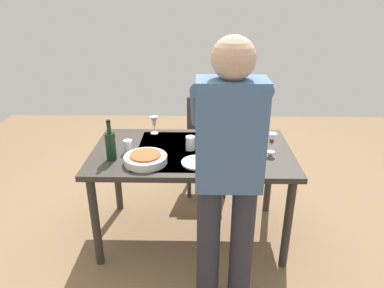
{
  "coord_description": "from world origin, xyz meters",
  "views": [
    {
      "loc": [
        -0.05,
        2.41,
        1.88
      ],
      "look_at": [
        0.0,
        0.0,
        0.82
      ],
      "focal_mm": 32.99,
      "sensor_mm": 36.0,
      "label": 1
    }
  ],
  "objects_px": {
    "water_cup_near_left": "(128,146)",
    "serving_bowl_pasta": "(146,159)",
    "wine_glass_right": "(154,122)",
    "chair_near": "(207,138)",
    "wine_bottle": "(111,145)",
    "wine_glass_left": "(272,139)",
    "dinner_plate_near": "(242,160)",
    "person_server": "(228,171)",
    "dinner_plate_far": "(198,162)",
    "water_cup_far_left": "(229,133)",
    "dining_table": "(192,160)",
    "water_cup_near_right": "(190,143)"
  },
  "relations": [
    {
      "from": "dining_table",
      "to": "water_cup_near_right",
      "type": "distance_m",
      "value": 0.14
    },
    {
      "from": "water_cup_near_left",
      "to": "serving_bowl_pasta",
      "type": "xyz_separation_m",
      "value": [
        -0.15,
        0.17,
        -0.02
      ]
    },
    {
      "from": "water_cup_near_left",
      "to": "dinner_plate_far",
      "type": "bearing_deg",
      "value": 161.85
    },
    {
      "from": "dinner_plate_far",
      "to": "serving_bowl_pasta",
      "type": "bearing_deg",
      "value": 0.32
    },
    {
      "from": "dining_table",
      "to": "water_cup_far_left",
      "type": "relative_size",
      "value": 17.15
    },
    {
      "from": "chair_near",
      "to": "person_server",
      "type": "xyz_separation_m",
      "value": [
        -0.08,
        1.5,
        0.43
      ]
    },
    {
      "from": "chair_near",
      "to": "water_cup_near_right",
      "type": "distance_m",
      "value": 0.86
    },
    {
      "from": "person_server",
      "to": "wine_glass_left",
      "type": "relative_size",
      "value": 11.19
    },
    {
      "from": "wine_bottle",
      "to": "water_cup_near_left",
      "type": "height_order",
      "value": "wine_bottle"
    },
    {
      "from": "serving_bowl_pasta",
      "to": "dinner_plate_near",
      "type": "bearing_deg",
      "value": -175.8
    },
    {
      "from": "wine_bottle",
      "to": "water_cup_far_left",
      "type": "height_order",
      "value": "wine_bottle"
    },
    {
      "from": "water_cup_near_left",
      "to": "serving_bowl_pasta",
      "type": "relative_size",
      "value": 0.32
    },
    {
      "from": "wine_bottle",
      "to": "water_cup_near_right",
      "type": "distance_m",
      "value": 0.59
    },
    {
      "from": "wine_bottle",
      "to": "wine_glass_left",
      "type": "xyz_separation_m",
      "value": [
        -1.15,
        -0.14,
        -0.01
      ]
    },
    {
      "from": "person_server",
      "to": "serving_bowl_pasta",
      "type": "height_order",
      "value": "person_server"
    },
    {
      "from": "chair_near",
      "to": "water_cup_far_left",
      "type": "relative_size",
      "value": 10.41
    },
    {
      "from": "wine_glass_left",
      "to": "dinner_plate_near",
      "type": "bearing_deg",
      "value": 32.14
    },
    {
      "from": "person_server",
      "to": "dinner_plate_near",
      "type": "relative_size",
      "value": 7.34
    },
    {
      "from": "dinner_plate_far",
      "to": "water_cup_near_right",
      "type": "bearing_deg",
      "value": -76.05
    },
    {
      "from": "wine_bottle",
      "to": "dinner_plate_far",
      "type": "distance_m",
      "value": 0.62
    },
    {
      "from": "chair_near",
      "to": "dinner_plate_near",
      "type": "relative_size",
      "value": 3.96
    },
    {
      "from": "person_server",
      "to": "dinner_plate_near",
      "type": "height_order",
      "value": "person_server"
    },
    {
      "from": "chair_near",
      "to": "dinner_plate_far",
      "type": "distance_m",
      "value": 1.06
    },
    {
      "from": "wine_glass_right",
      "to": "water_cup_near_right",
      "type": "bearing_deg",
      "value": 134.1
    },
    {
      "from": "dining_table",
      "to": "dinner_plate_far",
      "type": "xyz_separation_m",
      "value": [
        -0.04,
        0.22,
        0.09
      ]
    },
    {
      "from": "water_cup_near_left",
      "to": "water_cup_far_left",
      "type": "xyz_separation_m",
      "value": [
        -0.77,
        -0.28,
        -0.01
      ]
    },
    {
      "from": "dining_table",
      "to": "wine_bottle",
      "type": "xyz_separation_m",
      "value": [
        0.57,
        0.17,
        0.19
      ]
    },
    {
      "from": "water_cup_near_left",
      "to": "person_server",
      "type": "bearing_deg",
      "value": 136.87
    },
    {
      "from": "dining_table",
      "to": "water_cup_near_right",
      "type": "bearing_deg",
      "value": -39.0
    },
    {
      "from": "dinner_plate_near",
      "to": "wine_glass_right",
      "type": "bearing_deg",
      "value": -36.47
    },
    {
      "from": "chair_near",
      "to": "water_cup_near_left",
      "type": "bearing_deg",
      "value": 54.91
    },
    {
      "from": "wine_bottle",
      "to": "dinner_plate_near",
      "type": "relative_size",
      "value": 1.29
    },
    {
      "from": "chair_near",
      "to": "wine_glass_right",
      "type": "bearing_deg",
      "value": 46.64
    },
    {
      "from": "wine_glass_left",
      "to": "water_cup_near_left",
      "type": "bearing_deg",
      "value": 1.23
    },
    {
      "from": "dining_table",
      "to": "wine_glass_left",
      "type": "height_order",
      "value": "wine_glass_left"
    },
    {
      "from": "person_server",
      "to": "serving_bowl_pasta",
      "type": "relative_size",
      "value": 5.63
    },
    {
      "from": "dining_table",
      "to": "water_cup_near_left",
      "type": "xyz_separation_m",
      "value": [
        0.47,
        0.05,
        0.13
      ]
    },
    {
      "from": "wine_glass_right",
      "to": "water_cup_near_left",
      "type": "xyz_separation_m",
      "value": [
        0.15,
        0.38,
        -0.06
      ]
    },
    {
      "from": "dinner_plate_far",
      "to": "wine_bottle",
      "type": "bearing_deg",
      "value": -4.71
    },
    {
      "from": "water_cup_near_left",
      "to": "chair_near",
      "type": "bearing_deg",
      "value": -125.09
    },
    {
      "from": "serving_bowl_pasta",
      "to": "dinner_plate_far",
      "type": "relative_size",
      "value": 1.3
    },
    {
      "from": "chair_near",
      "to": "serving_bowl_pasta",
      "type": "height_order",
      "value": "chair_near"
    },
    {
      "from": "water_cup_near_left",
      "to": "dinner_plate_far",
      "type": "xyz_separation_m",
      "value": [
        -0.52,
        0.17,
        -0.04
      ]
    },
    {
      "from": "wine_bottle",
      "to": "water_cup_near_left",
      "type": "relative_size",
      "value": 3.04
    },
    {
      "from": "wine_glass_right",
      "to": "wine_glass_left",
      "type": "bearing_deg",
      "value": 158.56
    },
    {
      "from": "wine_bottle",
      "to": "dinner_plate_near",
      "type": "bearing_deg",
      "value": 179.81
    },
    {
      "from": "water_cup_near_left",
      "to": "wine_glass_left",
      "type": "bearing_deg",
      "value": -178.77
    },
    {
      "from": "chair_near",
      "to": "water_cup_near_left",
      "type": "height_order",
      "value": "chair_near"
    },
    {
      "from": "wine_glass_left",
      "to": "dinner_plate_far",
      "type": "relative_size",
      "value": 0.66
    },
    {
      "from": "dinner_plate_far",
      "to": "chair_near",
      "type": "bearing_deg",
      "value": -94.91
    }
  ]
}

